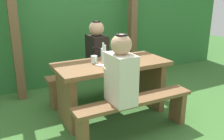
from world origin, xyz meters
TOP-DOWN VIEW (x-y plane):
  - ground_plane at (0.00, 0.00)m, footprint 12.00×12.00m
  - hedge_backdrop at (0.00, 1.76)m, footprint 6.40×0.85m
  - pergola_post_left at (-0.96, 1.07)m, footprint 0.12×0.12m
  - pergola_post_right at (0.96, 1.07)m, footprint 0.12×0.12m
  - picnic_table at (0.00, 0.00)m, footprint 1.40×0.64m
  - bench_near at (0.00, -0.54)m, footprint 1.40×0.24m
  - bench_far at (0.00, 0.54)m, footprint 1.40×0.24m
  - person_white_shirt at (-0.18, -0.53)m, footprint 0.25×0.35m
  - person_black_coat at (0.04, 0.53)m, footprint 0.25×0.35m
  - drinking_glass at (-0.21, 0.06)m, footprint 0.08×0.08m
  - bottle_left at (-0.08, 0.08)m, footprint 0.06×0.06m
  - bottle_right at (-0.10, -0.01)m, footprint 0.06×0.06m
  - cell_phone at (-0.18, -0.08)m, footprint 0.13×0.16m

SIDE VIEW (x-z plane):
  - ground_plane at x=0.00m, z-range 0.00..0.00m
  - bench_near at x=0.00m, z-range 0.09..0.52m
  - bench_far at x=0.00m, z-range 0.09..0.52m
  - picnic_table at x=0.00m, z-range 0.13..0.83m
  - cell_phone at x=-0.18m, z-range 0.70..0.71m
  - drinking_glass at x=-0.21m, z-range 0.70..0.80m
  - person_white_shirt at x=-0.18m, z-range 0.40..1.12m
  - person_black_coat at x=0.04m, z-range 0.40..1.12m
  - bottle_right at x=-0.10m, z-range 0.68..0.91m
  - bottle_left at x=-0.08m, z-range 0.68..0.91m
  - hedge_backdrop at x=0.00m, z-range 0.00..1.96m
  - pergola_post_left at x=-0.96m, z-range 0.00..2.00m
  - pergola_post_right at x=0.96m, z-range 0.00..2.00m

